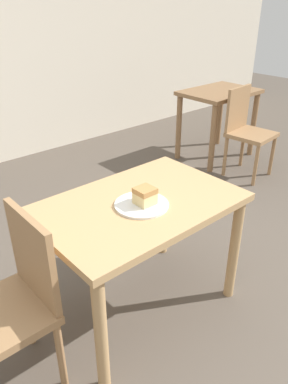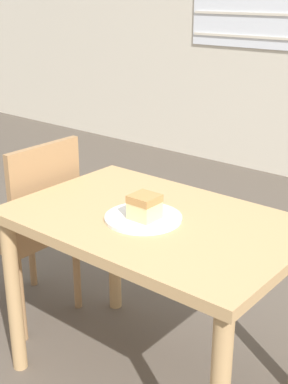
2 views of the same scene
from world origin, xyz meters
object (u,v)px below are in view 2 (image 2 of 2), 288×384
(dining_table_near, at_px, (154,244))
(plate, at_px, (143,218))
(cake_slice, at_px, (145,207))
(chair_near_window, at_px, (31,224))

(dining_table_near, relative_size, plate, 3.81)
(dining_table_near, xyz_separation_m, cake_slice, (-0.00, -0.05, 0.17))
(dining_table_near, height_order, cake_slice, cake_slice)
(chair_near_window, distance_m, plate, 0.75)
(dining_table_near, bearing_deg, chair_near_window, 179.65)
(dining_table_near, relative_size, cake_slice, 11.12)
(dining_table_near, height_order, chair_near_window, chair_near_window)
(cake_slice, bearing_deg, plate, 144.55)
(dining_table_near, xyz_separation_m, chair_near_window, (-0.72, 0.00, -0.13))
(chair_near_window, bearing_deg, plate, 86.24)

